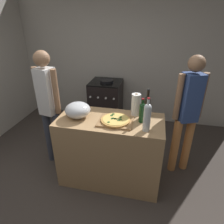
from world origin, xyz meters
The scene contains 13 objects.
ground_plane centered at (0.00, 1.27, -0.01)m, with size 4.67×3.14×0.02m, color #3F3833.
kitchen_wall_rear centered at (0.00, 2.59, 1.30)m, with size 4.67×0.10×2.60m, color #BCB7AD.
counter centered at (0.22, 0.70, 0.46)m, with size 1.29×0.60×0.92m, color tan.
cutting_board centered at (0.30, 0.65, 0.93)m, with size 0.40×0.32×0.02m, color #9E7247.
pizza centered at (0.30, 0.65, 0.96)m, with size 0.34×0.34×0.03m.
mixing_bowl centered at (-0.18, 0.68, 1.02)m, with size 0.31×0.31×0.19m.
paper_towel_roll centered at (0.50, 0.90, 1.06)m, with size 0.11×0.11×0.28m.
wine_bottle_amber centered at (0.64, 0.88, 1.07)m, with size 0.08×0.08×0.35m.
wine_bottle_clear centered at (0.59, 0.72, 1.06)m, with size 0.07×0.07×0.30m.
wine_bottle_green centered at (0.66, 0.54, 1.10)m, with size 0.08×0.08×0.38m.
stove centered at (-0.21, 2.19, 0.46)m, with size 0.59×0.60×0.94m.
person_in_stripes centered at (-0.68, 0.87, 0.96)m, with size 0.37×0.23×1.67m.
person_in_red centered at (1.15, 1.09, 0.96)m, with size 0.37×0.27×1.65m.
Camera 1 is at (0.69, -1.32, 2.06)m, focal length 31.52 mm.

